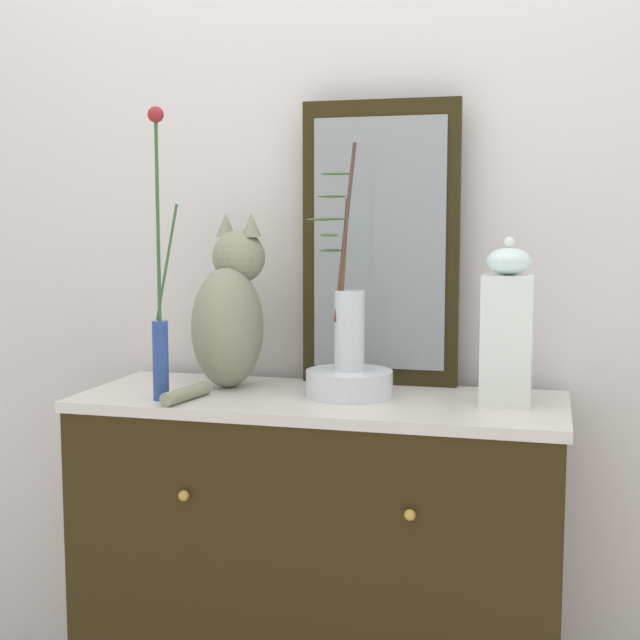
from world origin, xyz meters
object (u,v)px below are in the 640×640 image
object	(u,v)px
mirror_leaning	(380,244)
vase_slim_green	(160,311)
vase_glass_clear	(348,317)
jar_lidded_porcelain	(507,328)
bowl_porcelain	(349,383)
cat_sitting	(229,313)
sideboard	(320,574)

from	to	relation	value
mirror_leaning	vase_slim_green	xyz separation A→B (m)	(-0.44, -0.33, -0.15)
vase_glass_clear	jar_lidded_porcelain	size ratio (longest dim) A/B	1.41
bowl_porcelain	vase_glass_clear	size ratio (longest dim) A/B	0.39
cat_sitting	vase_slim_green	world-z (taller)	vase_slim_green
bowl_porcelain	jar_lidded_porcelain	bearing A→B (deg)	1.08
sideboard	mirror_leaning	size ratio (longest dim) A/B	1.61
mirror_leaning	bowl_porcelain	xyz separation A→B (m)	(-0.04, -0.18, -0.32)
vase_slim_green	bowl_porcelain	xyz separation A→B (m)	(0.41, 0.15, -0.17)
bowl_porcelain	mirror_leaning	bearing A→B (deg)	78.17
vase_slim_green	jar_lidded_porcelain	size ratio (longest dim) A/B	1.77
cat_sitting	vase_glass_clear	size ratio (longest dim) A/B	0.81
sideboard	jar_lidded_porcelain	distance (m)	0.74
mirror_leaning	vase_glass_clear	bearing A→B (deg)	-103.44
bowl_porcelain	jar_lidded_porcelain	world-z (taller)	jar_lidded_porcelain
sideboard	mirror_leaning	world-z (taller)	mirror_leaning
bowl_porcelain	vase_slim_green	bearing A→B (deg)	-159.48
vase_glass_clear	jar_lidded_porcelain	bearing A→B (deg)	0.81
mirror_leaning	vase_slim_green	world-z (taller)	mirror_leaning
sideboard	vase_slim_green	world-z (taller)	vase_slim_green
vase_slim_green	vase_glass_clear	distance (m)	0.43
sideboard	vase_glass_clear	bearing A→B (deg)	19.69
sideboard	bowl_porcelain	distance (m)	0.47
mirror_leaning	cat_sitting	xyz separation A→B (m)	(-0.35, -0.13, -0.17)
mirror_leaning	jar_lidded_porcelain	world-z (taller)	mirror_leaning
cat_sitting	jar_lidded_porcelain	size ratio (longest dim) A/B	1.15
vase_glass_clear	bowl_porcelain	bearing A→B (deg)	-18.22
sideboard	bowl_porcelain	size ratio (longest dim) A/B	5.56
cat_sitting	jar_lidded_porcelain	xyz separation A→B (m)	(0.67, -0.04, -0.01)
cat_sitting	bowl_porcelain	distance (m)	0.35
sideboard	cat_sitting	world-z (taller)	cat_sitting
sideboard	mirror_leaning	bearing A→B (deg)	62.42
mirror_leaning	bowl_porcelain	size ratio (longest dim) A/B	3.45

